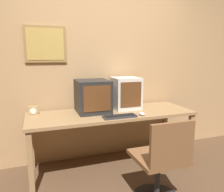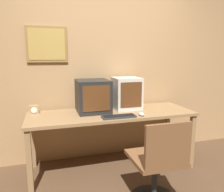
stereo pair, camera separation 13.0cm
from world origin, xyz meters
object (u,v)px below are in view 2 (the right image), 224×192
object	(u,v)px
desk_clock	(34,109)
office_chair	(158,168)
monitor_left	(93,96)
keyboard_main	(119,116)
mouse_near_keyboard	(141,114)
monitor_right	(126,93)

from	to	relation	value
desk_clock	office_chair	world-z (taller)	office_chair
monitor_left	office_chair	xyz separation A→B (m)	(0.43, -0.97, -0.56)
monitor_left	office_chair	distance (m)	1.20
monitor_left	keyboard_main	distance (m)	0.47
mouse_near_keyboard	desk_clock	distance (m)	1.33
mouse_near_keyboard	desk_clock	bearing A→B (deg)	159.14
monitor_right	mouse_near_keyboard	world-z (taller)	monitor_right
mouse_near_keyboard	office_chair	bearing A→B (deg)	-98.36
desk_clock	monitor_right	bearing A→B (deg)	-3.34
office_chair	desk_clock	bearing A→B (deg)	136.96
monitor_right	desk_clock	xyz separation A→B (m)	(-1.20, 0.07, -0.16)
monitor_right	mouse_near_keyboard	distance (m)	0.45
monitor_left	desk_clock	world-z (taller)	monitor_left
keyboard_main	mouse_near_keyboard	bearing A→B (deg)	0.22
monitor_left	monitor_right	world-z (taller)	monitor_right
mouse_near_keyboard	office_chair	size ratio (longest dim) A/B	0.12
monitor_right	keyboard_main	distance (m)	0.51
monitor_right	desk_clock	distance (m)	1.21
keyboard_main	monitor_left	bearing A→B (deg)	122.24
monitor_right	desk_clock	size ratio (longest dim) A/B	3.76
desk_clock	mouse_near_keyboard	bearing A→B (deg)	-20.86
monitor_left	monitor_right	size ratio (longest dim) A/B	1.04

